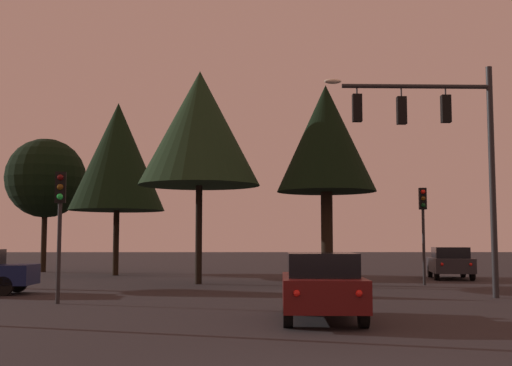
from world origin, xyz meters
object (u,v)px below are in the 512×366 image
(car_nearside_lane, at_px, (322,285))
(car_far_lane, at_px, (450,262))
(tree_center_horizon, at_px, (46,178))
(traffic_light_corner_right, at_px, (423,216))
(tree_lot_edge, at_px, (118,157))
(traffic_signal_mast_arm, at_px, (441,137))
(traffic_light_corner_left, at_px, (60,209))
(tree_right_cluster, at_px, (200,128))
(tree_behind_sign, at_px, (326,139))

(car_nearside_lane, height_order, car_far_lane, same)
(tree_center_horizon, bearing_deg, car_far_lane, -18.98)
(traffic_light_corner_right, xyz_separation_m, tree_lot_edge, (-14.33, 8.06, 3.50))
(traffic_signal_mast_arm, xyz_separation_m, traffic_light_corner_left, (-11.73, -1.80, -2.45))
(car_nearside_lane, height_order, tree_center_horizon, tree_center_horizon)
(traffic_light_corner_left, distance_m, tree_lot_edge, 16.69)
(traffic_light_corner_right, bearing_deg, tree_center_horizon, 148.05)
(car_far_lane, height_order, tree_right_cluster, tree_right_cluster)
(traffic_light_corner_left, relative_size, tree_center_horizon, 0.48)
(traffic_light_corner_right, relative_size, car_nearside_lane, 0.98)
(tree_behind_sign, xyz_separation_m, tree_lot_edge, (-10.32, 7.96, 0.28))
(traffic_light_corner_left, height_order, car_nearside_lane, traffic_light_corner_left)
(car_far_lane, height_order, tree_lot_edge, tree_lot_edge)
(tree_behind_sign, distance_m, tree_center_horizon, 19.51)
(tree_lot_edge, bearing_deg, traffic_light_corner_right, -29.37)
(traffic_signal_mast_arm, bearing_deg, tree_center_horizon, 134.82)
(traffic_light_corner_right, distance_m, car_nearside_lane, 13.72)
(traffic_light_corner_right, distance_m, tree_center_horizon, 23.01)
(tree_lot_edge, bearing_deg, traffic_signal_mast_arm, -47.37)
(traffic_signal_mast_arm, relative_size, tree_center_horizon, 0.94)
(tree_behind_sign, height_order, tree_right_cluster, tree_right_cluster)
(tree_center_horizon, xyz_separation_m, tree_right_cluster, (10.00, -11.38, 1.08))
(car_nearside_lane, bearing_deg, tree_center_horizon, 119.34)
(traffic_light_corner_right, xyz_separation_m, car_nearside_lane, (-5.66, -12.33, -2.07))
(traffic_signal_mast_arm, xyz_separation_m, tree_center_horizon, (-18.33, 18.45, 0.40))
(tree_right_cluster, bearing_deg, traffic_signal_mast_arm, -40.31)
(traffic_light_corner_left, distance_m, traffic_light_corner_right, 15.16)
(traffic_light_corner_left, height_order, tree_right_cluster, tree_right_cluster)
(tree_right_cluster, bearing_deg, traffic_light_corner_left, -110.99)
(traffic_signal_mast_arm, bearing_deg, tree_lot_edge, 132.63)
(traffic_light_corner_right, xyz_separation_m, tree_center_horizon, (-19.39, 12.09, 2.70))
(car_nearside_lane, height_order, tree_behind_sign, tree_behind_sign)
(traffic_light_corner_right, distance_m, tree_right_cluster, 10.15)
(car_far_lane, distance_m, tree_center_horizon, 23.62)
(tree_center_horizon, distance_m, tree_right_cluster, 15.19)
(traffic_signal_mast_arm, bearing_deg, traffic_light_corner_right, 80.55)
(car_nearside_lane, distance_m, car_far_lane, 18.76)
(car_nearside_lane, height_order, tree_right_cluster, tree_right_cluster)
(traffic_light_corner_right, height_order, car_nearside_lane, traffic_light_corner_right)
(traffic_light_corner_right, relative_size, tree_behind_sign, 0.48)
(tree_lot_edge, bearing_deg, tree_center_horizon, 141.48)
(car_far_lane, xyz_separation_m, tree_behind_sign, (-6.50, -4.46, 5.30))
(traffic_light_corner_left, height_order, tree_center_horizon, tree_center_horizon)
(car_far_lane, distance_m, tree_behind_sign, 9.50)
(tree_center_horizon, bearing_deg, car_nearside_lane, -60.66)
(traffic_light_corner_right, height_order, tree_lot_edge, tree_lot_edge)
(traffic_signal_mast_arm, relative_size, tree_behind_sign, 0.89)
(tree_center_horizon, relative_size, tree_right_cluster, 0.87)
(tree_right_cluster, height_order, tree_lot_edge, tree_lot_edge)
(tree_behind_sign, relative_size, tree_right_cluster, 0.92)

